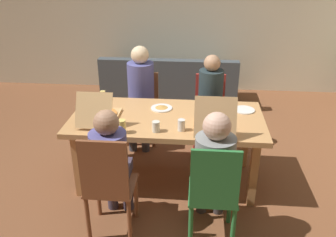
{
  "coord_description": "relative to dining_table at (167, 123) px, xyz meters",
  "views": [
    {
      "loc": [
        0.3,
        -3.27,
        2.27
      ],
      "look_at": [
        0.0,
        0.1,
        0.69
      ],
      "focal_mm": 38.09,
      "sensor_mm": 36.0,
      "label": 1
    }
  ],
  "objects": [
    {
      "name": "drinking_glass_2",
      "position": [
        -0.07,
        -0.34,
        0.13
      ],
      "size": [
        0.07,
        0.07,
        0.1
      ],
      "primitive_type": "cylinder",
      "color": "silver",
      "rests_on": "dining_table"
    },
    {
      "name": "person_0",
      "position": [
        0.46,
        -0.76,
        0.02
      ],
      "size": [
        0.32,
        0.53,
        1.18
      ],
      "color": "#41393A",
      "rests_on": "ground"
    },
    {
      "name": "dining_table",
      "position": [
        0.0,
        0.0,
        0.0
      ],
      "size": [
        1.96,
        0.95,
        0.76
      ],
      "color": "tan",
      "rests_on": "ground"
    },
    {
      "name": "plate_2",
      "position": [
        0.8,
        0.23,
        0.08
      ],
      "size": [
        0.22,
        0.22,
        0.01
      ],
      "color": "white",
      "rests_on": "dining_table"
    },
    {
      "name": "chair_3",
      "position": [
        -0.41,
        0.93,
        -0.21
      ],
      "size": [
        0.41,
        0.38,
        0.88
      ],
      "color": "brown",
      "rests_on": "ground"
    },
    {
      "name": "person_3",
      "position": [
        -0.41,
        0.82,
        0.07
      ],
      "size": [
        0.33,
        0.48,
        1.27
      ],
      "color": "#3A3C45",
      "rests_on": "ground"
    },
    {
      "name": "plate_0",
      "position": [
        -0.08,
        0.2,
        0.09
      ],
      "size": [
        0.23,
        0.23,
        0.03
      ],
      "color": "white",
      "rests_on": "dining_table"
    },
    {
      "name": "plate_1",
      "position": [
        0.5,
        0.25,
        0.09
      ],
      "size": [
        0.24,
        0.24,
        0.03
      ],
      "color": "white",
      "rests_on": "dining_table"
    },
    {
      "name": "chair_1",
      "position": [
        -0.41,
        -0.9,
        -0.13
      ],
      "size": [
        0.41,
        0.38,
        0.99
      ],
      "color": "brown",
      "rests_on": "ground"
    },
    {
      "name": "person_1",
      "position": [
        -0.41,
        -0.75,
        0.01
      ],
      "size": [
        0.31,
        0.48,
        1.16
      ],
      "color": "#3F3543",
      "rests_on": "ground"
    },
    {
      "name": "back_wall",
      "position": [
        0.0,
        2.99,
        0.8
      ],
      "size": [
        7.49,
        0.12,
        2.97
      ],
      "primitive_type": "cube",
      "color": "beige",
      "rests_on": "ground"
    },
    {
      "name": "couch",
      "position": [
        -0.17,
        2.24,
        -0.4
      ],
      "size": [
        2.15,
        0.84,
        0.8
      ],
      "color": "#424B52",
      "rests_on": "ground"
    },
    {
      "name": "chair_2",
      "position": [
        0.46,
        0.89,
        -0.18
      ],
      "size": [
        0.39,
        0.42,
        0.9
      ],
      "color": "#B9322C",
      "rests_on": "ground"
    },
    {
      "name": "chair_0",
      "position": [
        0.46,
        -0.92,
        -0.15
      ],
      "size": [
        0.4,
        0.42,
        0.97
      ],
      "color": "#297237",
      "rests_on": "ground"
    },
    {
      "name": "drinking_glass_3",
      "position": [
        0.16,
        -0.29,
        0.13
      ],
      "size": [
        0.07,
        0.07,
        0.11
      ],
      "primitive_type": "cylinder",
      "color": "silver",
      "rests_on": "dining_table"
    },
    {
      "name": "pizza_box_1",
      "position": [
        0.46,
        -0.21,
        0.13
      ],
      "size": [
        0.37,
        0.5,
        0.38
      ],
      "color": "tan",
      "rests_on": "dining_table"
    },
    {
      "name": "pizza_box_0",
      "position": [
        -0.66,
        -0.1,
        0.13
      ],
      "size": [
        0.35,
        0.51,
        0.33
      ],
      "color": "tan",
      "rests_on": "dining_table"
    },
    {
      "name": "person_2",
      "position": [
        0.46,
        0.75,
        0.02
      ],
      "size": [
        0.3,
        0.47,
        1.19
      ],
      "color": "#312B4C",
      "rests_on": "ground"
    },
    {
      "name": "drinking_glass_0",
      "position": [
        -0.76,
        0.39,
        0.13
      ],
      "size": [
        0.06,
        0.06,
        0.11
      ],
      "primitive_type": "cylinder",
      "color": "#E3C668",
      "rests_on": "dining_table"
    },
    {
      "name": "ground_plane",
      "position": [
        0.0,
        0.0,
        -0.68
      ],
      "size": [
        20.0,
        20.0,
        0.0
      ],
      "primitive_type": "plane",
      "color": "brown"
    },
    {
      "name": "drinking_glass_1",
      "position": [
        -0.38,
        -0.39,
        0.14
      ],
      "size": [
        0.08,
        0.08,
        0.13
      ],
      "primitive_type": "cylinder",
      "color": "#E6CA65",
      "rests_on": "dining_table"
    }
  ]
}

